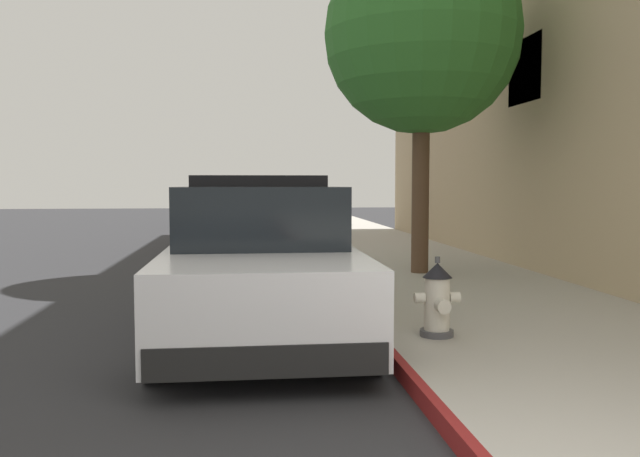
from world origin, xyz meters
The scene contains 8 objects.
ground_plane centered at (-4.29, 10.00, -0.10)m, with size 29.08×60.00×0.20m, color #2B2B2D.
sidewalk_pavement centered at (1.71, 10.00, 0.07)m, with size 3.43×60.00×0.14m, color #ADA89E.
curb_painted_edge centered at (-0.04, 10.00, 0.07)m, with size 0.08×60.00×0.14m, color maroon.
police_cruiser centered at (-1.15, 4.77, 0.74)m, with size 1.94×4.84×1.68m.
parked_car_silver_ahead centered at (-1.19, 15.21, 0.74)m, with size 1.94×4.84×1.56m.
parked_car_dark_far centered at (-0.97, 23.24, 0.74)m, with size 1.94×4.84×1.56m.
fire_hydrant centered at (0.50, 3.68, 0.49)m, with size 0.44×0.40×0.76m.
street_tree centered at (1.52, 8.03, 3.93)m, with size 3.13×3.13×5.37m.
Camera 1 is at (-1.30, -2.25, 1.59)m, focal length 36.54 mm.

